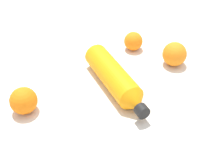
{
  "coord_description": "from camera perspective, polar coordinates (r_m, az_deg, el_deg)",
  "views": [
    {
      "loc": [
        0.62,
        0.17,
        0.55
      ],
      "look_at": [
        -0.04,
        -0.05,
        0.04
      ],
      "focal_mm": 49.21,
      "sensor_mm": 36.0,
      "label": 1
    }
  ],
  "objects": [
    {
      "name": "water_bottle",
      "position": [
        0.85,
        0.67,
        -0.81
      ],
      "size": [
        0.25,
        0.24,
        0.07
      ],
      "rotation": [
        0.0,
        0.0,
        0.77
      ],
      "color": "orange",
      "rests_on": "ground_plane"
    },
    {
      "name": "orange_2",
      "position": [
        0.97,
        11.54,
        3.74
      ],
      "size": [
        0.08,
        0.08,
        0.08
      ],
      "primitive_type": "sphere",
      "color": "orange",
      "rests_on": "ground_plane"
    },
    {
      "name": "orange_1",
      "position": [
        0.81,
        -16.11,
        -4.69
      ],
      "size": [
        0.07,
        0.07,
        0.07
      ],
      "primitive_type": "sphere",
      "color": "orange",
      "rests_on": "ground_plane"
    },
    {
      "name": "ground_plane",
      "position": [
        0.85,
        2.12,
        -3.99
      ],
      "size": [
        2.4,
        2.4,
        0.0
      ],
      "primitive_type": "plane",
      "color": "silver"
    },
    {
      "name": "orange_0",
      "position": [
        1.03,
        3.98,
        6.2
      ],
      "size": [
        0.06,
        0.06,
        0.06
      ],
      "primitive_type": "sphere",
      "color": "orange",
      "rests_on": "ground_plane"
    }
  ]
}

